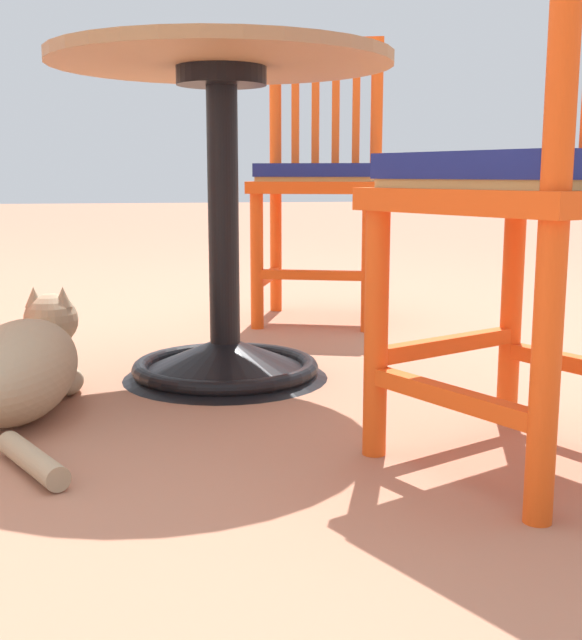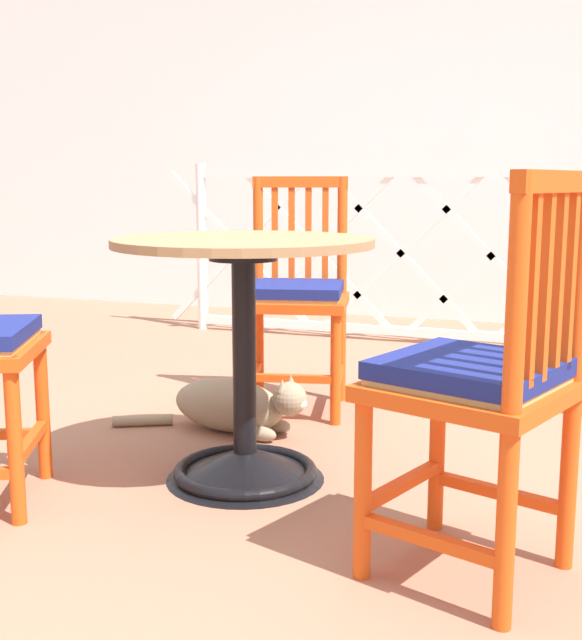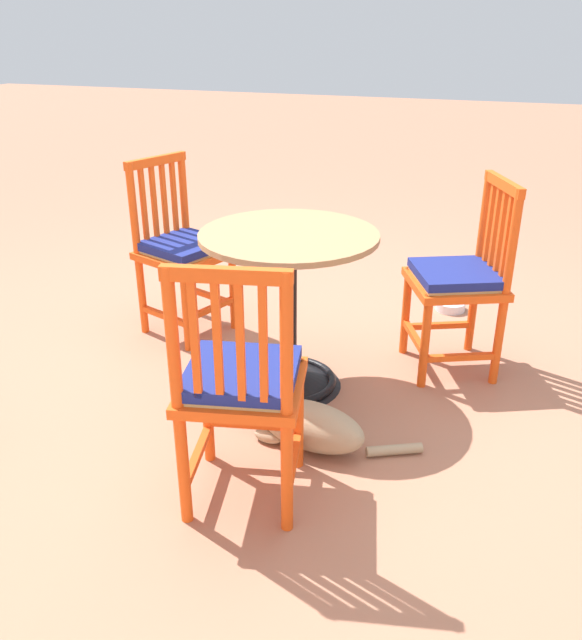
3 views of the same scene
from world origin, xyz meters
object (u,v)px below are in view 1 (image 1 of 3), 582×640
at_px(cafe_table, 224,257).
at_px(orange_chair_at_corner, 544,190).
at_px(tabby_cat, 27,366).
at_px(orange_chair_tucked_in, 320,182).

bearing_deg(cafe_table, orange_chair_at_corner, -147.85).
xyz_separation_m(cafe_table, tabby_cat, (-0.21, 0.42, -0.19)).
xyz_separation_m(orange_chair_tucked_in, tabby_cat, (-0.93, 0.80, -0.35)).
relative_size(cafe_table, tabby_cat, 1.02).
bearing_deg(orange_chair_tucked_in, cafe_table, 152.02).
distance_m(orange_chair_tucked_in, tabby_cat, 1.28).
bearing_deg(orange_chair_at_corner, orange_chair_tucked_in, 1.70).
bearing_deg(tabby_cat, orange_chair_tucked_in, -40.74).
bearing_deg(cafe_table, orange_chair_tucked_in, -27.98).
xyz_separation_m(orange_chair_at_corner, tabby_cat, (0.47, 0.85, -0.35)).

